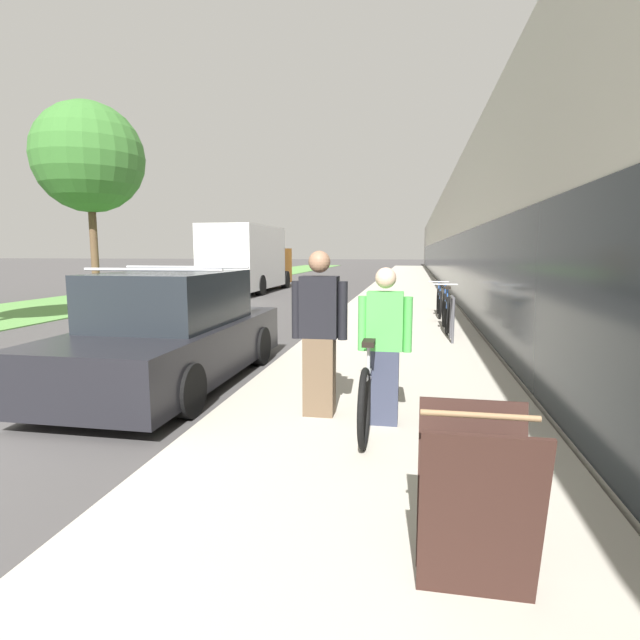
# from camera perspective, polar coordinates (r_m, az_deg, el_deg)

# --- Properties ---
(sidewalk_slab) EXTENTS (3.41, 70.00, 0.12)m
(sidewalk_slab) POSITION_cam_1_polar(r_m,az_deg,el_deg) (24.74, 9.71, 3.73)
(sidewalk_slab) COLOR #BCB5A5
(sidewalk_slab) RESTS_ON ground
(storefront_facade) EXTENTS (10.01, 70.00, 4.81)m
(storefront_facade) POSITION_cam_1_polar(r_m,az_deg,el_deg) (33.30, 21.82, 8.34)
(storefront_facade) COLOR #BCB7AD
(storefront_facade) RESTS_ON ground
(lawn_strip) EXTENTS (4.66, 70.00, 0.03)m
(lawn_strip) POSITION_cam_1_polar(r_m,az_deg,el_deg) (30.92, -11.22, 4.41)
(lawn_strip) COLOR #5B9347
(lawn_strip) RESTS_ON ground
(tandem_bicycle) EXTENTS (0.52, 2.72, 0.88)m
(tandem_bicycle) POSITION_cam_1_polar(r_m,az_deg,el_deg) (5.27, 6.12, -6.41)
(tandem_bicycle) COLOR black
(tandem_bicycle) RESTS_ON sidewalk_slab
(person_rider) EXTENTS (0.52, 0.20, 1.52)m
(person_rider) POSITION_cam_1_polar(r_m,az_deg,el_deg) (4.83, 7.39, -3.01)
(person_rider) COLOR #33384C
(person_rider) RESTS_ON sidewalk_slab
(person_bystander) EXTENTS (0.57, 0.22, 1.68)m
(person_bystander) POSITION_cam_1_polar(r_m,az_deg,el_deg) (5.04, -0.07, -1.59)
(person_bystander) COLOR brown
(person_bystander) RESTS_ON sidewalk_slab
(bike_rack_hoop) EXTENTS (0.05, 0.60, 0.84)m
(bike_rack_hoop) POSITION_cam_1_polar(r_m,az_deg,el_deg) (9.63, 14.87, 0.70)
(bike_rack_hoop) COLOR #4C4C51
(bike_rack_hoop) RESTS_ON sidewalk_slab
(cruiser_bike_nearest) EXTENTS (0.52, 1.81, 0.97)m
(cruiser_bike_nearest) POSITION_cam_1_polar(r_m,az_deg,el_deg) (10.87, 14.18, 0.94)
(cruiser_bike_nearest) COLOR black
(cruiser_bike_nearest) RESTS_ON sidewalk_slab
(cruiser_bike_middle) EXTENTS (0.52, 1.72, 0.88)m
(cruiser_bike_middle) POSITION_cam_1_polar(r_m,az_deg,el_deg) (13.28, 13.47, 2.04)
(cruiser_bike_middle) COLOR black
(cruiser_bike_middle) RESTS_ON sidewalk_slab
(sandwich_board_sign) EXTENTS (0.56, 0.56, 0.90)m
(sandwich_board_sign) POSITION_cam_1_polar(r_m,az_deg,el_deg) (2.73, 17.36, -19.00)
(sandwich_board_sign) COLOR #331E19
(sandwich_board_sign) RESTS_ON sidewalk_slab
(parked_sedan_curbside) EXTENTS (1.85, 4.35, 1.59)m
(parked_sedan_curbside) POSITION_cam_1_polar(r_m,az_deg,el_deg) (7.05, -16.46, -1.55)
(parked_sedan_curbside) COLOR black
(parked_sedan_curbside) RESTS_ON ground
(moving_truck) EXTENTS (2.31, 7.02, 2.86)m
(moving_truck) POSITION_cam_1_polar(r_m,az_deg,el_deg) (22.39, -8.13, 6.89)
(moving_truck) COLOR orange
(moving_truck) RESTS_ON ground
(street_tree_far) EXTENTS (3.99, 3.99, 7.22)m
(street_tree_far) POSITION_cam_1_polar(r_m,az_deg,el_deg) (21.13, -24.92, 16.45)
(street_tree_far) COLOR brown
(street_tree_far) RESTS_ON ground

